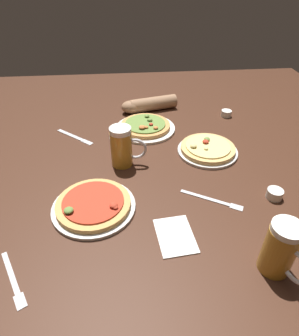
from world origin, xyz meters
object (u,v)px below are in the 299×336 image
object	(u,v)px
beer_mug_dark	(281,250)
pizza_plate_near	(94,205)
pizza_plate_side	(208,149)
knife_right	(75,137)
napkin_folded	(175,235)
fork_spare	(213,200)
pizza_plate_far	(145,127)
ramekin_butter	(226,113)
diner_arm	(147,105)
fork_left	(13,280)
beer_mug_amber	(122,147)
ramekin_sauce	(275,194)

from	to	relation	value
beer_mug_dark	pizza_plate_near	bearing A→B (deg)	151.05
pizza_plate_side	knife_right	bearing A→B (deg)	162.66
napkin_folded	fork_spare	world-z (taller)	napkin_folded
pizza_plate_far	beer_mug_dark	distance (m)	0.87
pizza_plate_near	napkin_folded	bearing A→B (deg)	-29.25
pizza_plate_side	beer_mug_dark	xyz separation A→B (m)	(0.04, -0.59, 0.07)
pizza_plate_near	pizza_plate_side	size ratio (longest dim) A/B	1.09
pizza_plate_side	fork_spare	size ratio (longest dim) A/B	1.28
pizza_plate_near	ramekin_butter	world-z (taller)	pizza_plate_near
pizza_plate_near	diner_arm	world-z (taller)	diner_arm
pizza_plate_near	ramekin_butter	bearing A→B (deg)	44.09
fork_left	beer_mug_amber	bearing A→B (deg)	59.07
beer_mug_dark	beer_mug_amber	bearing A→B (deg)	127.00
pizza_plate_side	ramekin_butter	xyz separation A→B (m)	(0.19, 0.34, -0.00)
beer_mug_amber	knife_right	xyz separation A→B (m)	(-0.23, 0.24, -0.08)
napkin_folded	knife_right	size ratio (longest dim) A/B	0.83
pizza_plate_far	beer_mug_dark	world-z (taller)	beer_mug_dark
beer_mug_dark	napkin_folded	distance (m)	0.30
fork_left	fork_spare	xyz separation A→B (m)	(0.62, 0.26, -0.00)
napkin_folded	knife_right	world-z (taller)	napkin_folded
ramekin_butter	pizza_plate_near	bearing A→B (deg)	-135.91
ramekin_sauce	fork_left	bearing A→B (deg)	-163.28
pizza_plate_far	beer_mug_dark	size ratio (longest dim) A/B	1.76
beer_mug_amber	knife_right	bearing A→B (deg)	133.65
pizza_plate_far	fork_spare	bearing A→B (deg)	-69.76
ramekin_butter	pizza_plate_side	bearing A→B (deg)	-119.35
fork_left	diner_arm	size ratio (longest dim) A/B	0.59
beer_mug_dark	fork_left	world-z (taller)	beer_mug_dark
pizza_plate_side	diner_arm	distance (m)	0.50
napkin_folded	ramekin_butter	bearing A→B (deg)	62.75
pizza_plate_near	pizza_plate_side	bearing A→B (deg)	32.89
beer_mug_amber	napkin_folded	world-z (taller)	beer_mug_amber
ramekin_sauce	fork_spare	bearing A→B (deg)	178.64
beer_mug_amber	napkin_folded	bearing A→B (deg)	-69.16
fork_left	fork_spare	size ratio (longest dim) A/B	0.90
pizza_plate_near	napkin_folded	world-z (taller)	pizza_plate_near
diner_arm	knife_right	bearing A→B (deg)	-145.08
napkin_folded	pizza_plate_far	bearing A→B (deg)	93.20
pizza_plate_far	beer_mug_dark	xyz separation A→B (m)	(0.29, -0.82, 0.07)
pizza_plate_far	diner_arm	xyz separation A→B (m)	(0.03, 0.21, 0.02)
beer_mug_amber	pizza_plate_far	bearing A→B (deg)	67.84
pizza_plate_far	knife_right	bearing A→B (deg)	-172.68
fork_left	diner_arm	xyz separation A→B (m)	(0.45, 1.00, 0.03)
pizza_plate_near	napkin_folded	distance (m)	0.30
beer_mug_amber	fork_spare	bearing A→B (deg)	-39.12
beer_mug_dark	ramekin_sauce	world-z (taller)	beer_mug_dark
beer_mug_amber	knife_right	distance (m)	0.34
pizza_plate_near	ramekin_butter	distance (m)	0.93
pizza_plate_near	ramekin_sauce	xyz separation A→B (m)	(0.64, -0.00, 0.00)
fork_spare	napkin_folded	bearing A→B (deg)	-137.09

